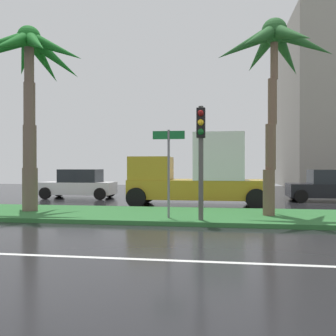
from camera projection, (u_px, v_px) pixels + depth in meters
ground_plane at (149, 214)px, 14.34m from camera, size 90.00×42.00×0.10m
near_lane_divider_stripe at (83, 257)px, 7.41m from camera, size 81.00×0.14×0.01m
median_strip at (143, 215)px, 13.35m from camera, size 85.50×4.00×0.15m
palm_tree_mid_left at (29, 67)px, 13.95m from camera, size 4.75×4.54×7.31m
palm_tree_centre_left at (274, 56)px, 12.70m from camera, size 4.24×4.11×7.09m
traffic_signal_median_right at (201, 142)px, 11.50m from camera, size 0.28×0.43×3.72m
street_name_sign at (169, 161)px, 12.03m from camera, size 1.10×0.08×3.00m
car_in_traffic_second at (79, 184)px, 21.08m from camera, size 4.30×2.02×1.72m
box_truck_lead at (198, 174)px, 17.00m from camera, size 6.40×2.64×3.46m
car_in_traffic_third at (330, 186)px, 19.04m from camera, size 4.30×2.02×1.72m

